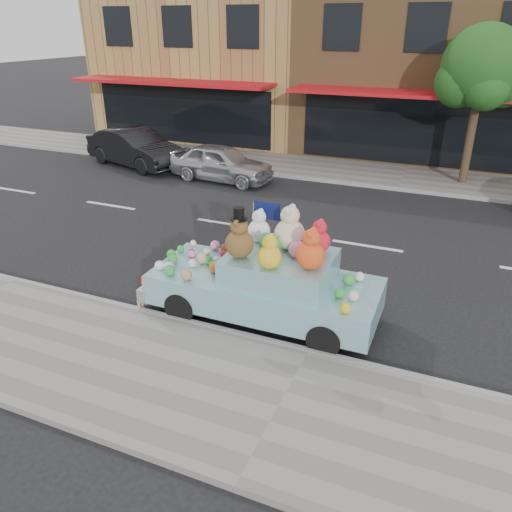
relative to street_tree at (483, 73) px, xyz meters
The scene contains 11 objects.
ground 7.79m from the street_tree, 107.20° to the right, with size 120.00×120.00×0.00m, color black.
near_sidewalk 13.70m from the street_tree, 98.83° to the right, with size 60.00×3.00×0.12m, color gray.
far_sidewalk 4.16m from the street_tree, behind, with size 60.00×3.00×0.12m, color gray.
near_kerb 12.28m from the street_tree, 99.96° to the right, with size 60.00×0.12×0.13m, color gray.
far_kerb 4.44m from the street_tree, 142.59° to the right, with size 60.00×0.12×0.13m, color gray.
storefront_left 13.19m from the street_tree, 155.73° to the left, with size 10.00×9.80×7.30m.
storefront_mid 5.79m from the street_tree, 110.50° to the left, with size 10.00×9.80×7.30m.
street_tree is the anchor object (origin of this frame).
car_silver 9.03m from the street_tree, 161.12° to the right, with size 1.52×3.78×1.29m, color #B0B1B5.
car_dark 12.61m from the street_tree, 169.28° to the right, with size 1.54×4.41×1.45m, color black.
art_car 11.48m from the street_tree, 106.59° to the right, with size 4.49×1.79×2.30m.
Camera 1 is at (1.88, -11.82, 5.19)m, focal length 35.00 mm.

